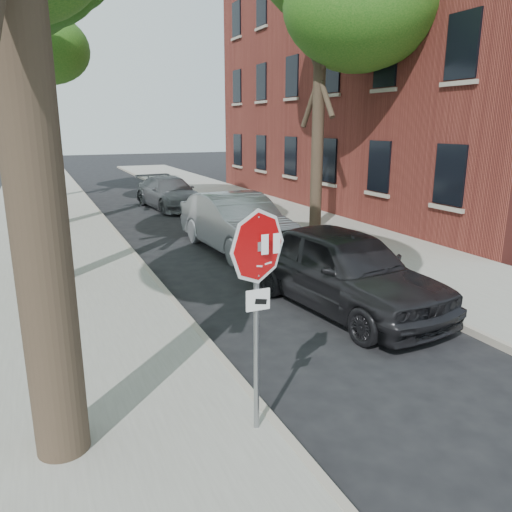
{
  "coord_description": "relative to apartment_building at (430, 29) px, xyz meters",
  "views": [
    {
      "loc": [
        -2.81,
        -4.72,
        3.57
      ],
      "look_at": [
        -0.46,
        0.54,
        2.05
      ],
      "focal_mm": 35.0,
      "sensor_mm": 36.0,
      "label": 1
    }
  ],
  "objects": [
    {
      "name": "car_c",
      "position": [
        -11.4,
        2.69,
        -6.97
      ],
      "size": [
        2.41,
        4.86,
        1.36
      ],
      "primitive_type": "imported",
      "rotation": [
        0.0,
        0.0,
        0.11
      ],
      "color": "#515257",
      "rests_on": "ground"
    },
    {
      "name": "ground",
      "position": [
        -14.0,
        -14.0,
        -7.65
      ],
      "size": [
        120.0,
        120.0,
        0.0
      ],
      "primitive_type": "plane",
      "color": "black",
      "rests_on": "ground"
    },
    {
      "name": "car_b",
      "position": [
        -11.55,
        -5.6,
        -6.83
      ],
      "size": [
        2.03,
        5.09,
        1.65
      ],
      "primitive_type": "imported",
      "rotation": [
        0.0,
        0.0,
        0.06
      ],
      "color": "gray",
      "rests_on": "ground"
    },
    {
      "name": "tree_right",
      "position": [
        -8.02,
        -3.89,
        -0.44
      ],
      "size": [
        5.29,
        4.91,
        9.33
      ],
      "color": "black",
      "rests_on": "sidewalk_right"
    },
    {
      "name": "stop_sign",
      "position": [
        -14.7,
        -14.03,
        -5.71
      ],
      "size": [
        0.76,
        0.34,
        2.61
      ],
      "color": "gray",
      "rests_on": "sidewalk_left"
    },
    {
      "name": "curb_right",
      "position": [
        -10.05,
        -2.0,
        -7.59
      ],
      "size": [
        0.12,
        55.0,
        0.13
      ],
      "primitive_type": "cube",
      "color": "#9E9384",
      "rests_on": "ground"
    },
    {
      "name": "sidewalk_right",
      "position": [
        -8.0,
        -2.0,
        -7.59
      ],
      "size": [
        4.0,
        55.0,
        0.12
      ],
      "primitive_type": "cube",
      "color": "gray",
      "rests_on": "ground"
    },
    {
      "name": "car_a",
      "position": [
        -11.4,
        -10.81,
        -6.83
      ],
      "size": [
        2.5,
        5.01,
        1.64
      ],
      "primitive_type": "imported",
      "rotation": [
        0.0,
        0.0,
        0.12
      ],
      "color": "black",
      "rests_on": "ground"
    },
    {
      "name": "apartment_building",
      "position": [
        0.0,
        0.0,
        0.0
      ],
      "size": [
        12.2,
        20.2,
        15.3
      ],
      "color": "maroon",
      "rests_on": "ground"
    },
    {
      "name": "curb_left",
      "position": [
        -14.45,
        -2.0,
        -7.59
      ],
      "size": [
        0.12,
        55.0,
        0.13
      ],
      "primitive_type": "cube",
      "color": "#9E9384",
      "rests_on": "ground"
    },
    {
      "name": "tree_far",
      "position": [
        -16.72,
        7.11,
        -0.44
      ],
      "size": [
        5.29,
        4.91,
        9.33
      ],
      "color": "black",
      "rests_on": "sidewalk_left"
    },
    {
      "name": "sidewalk_left",
      "position": [
        -16.5,
        -2.0,
        -7.59
      ],
      "size": [
        4.0,
        55.0,
        0.12
      ],
      "primitive_type": "cube",
      "color": "gray",
      "rests_on": "ground"
    }
  ]
}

